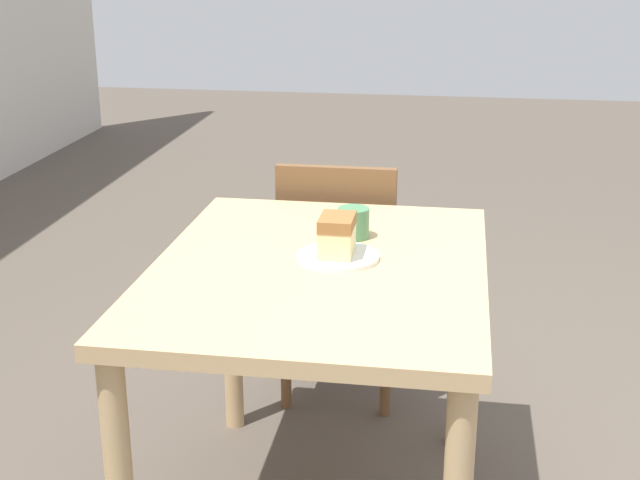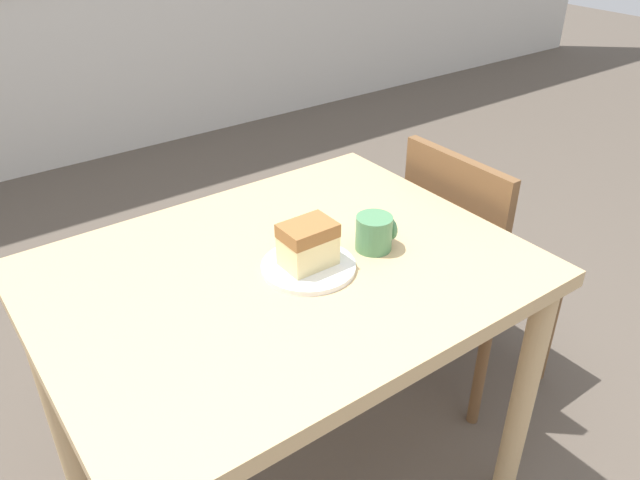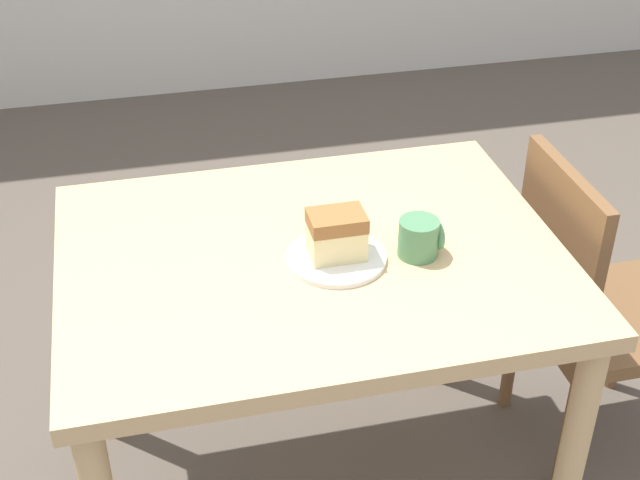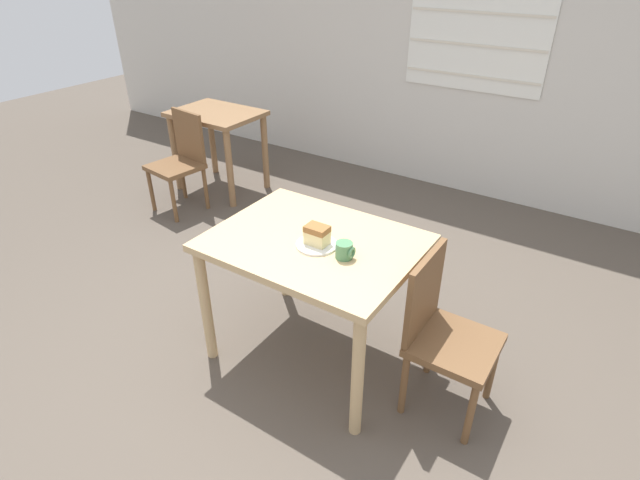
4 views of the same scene
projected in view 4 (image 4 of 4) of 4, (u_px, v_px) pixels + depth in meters
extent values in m
plane|color=brown|center=(278.00, 386.00, 2.74)|extent=(14.00, 14.00, 0.00)
cube|color=beige|center=(491.00, 39.00, 4.19)|extent=(10.00, 0.06, 2.80)
cube|color=beige|center=(470.00, 76.00, 4.37)|extent=(1.19, 0.01, 0.02)
cube|color=beige|center=(475.00, 45.00, 4.24)|extent=(1.19, 0.01, 0.02)
cube|color=beige|center=(480.00, 12.00, 4.11)|extent=(1.19, 0.01, 0.02)
cube|color=tan|center=(314.00, 243.00, 2.59)|extent=(1.07, 0.82, 0.04)
cylinder|color=tan|center=(206.00, 306.00, 2.76)|extent=(0.06, 0.06, 0.73)
cylinder|color=tan|center=(357.00, 378.00, 2.30)|extent=(0.06, 0.06, 0.73)
cylinder|color=tan|center=(284.00, 249.00, 3.28)|extent=(0.06, 0.06, 0.73)
cylinder|color=tan|center=(421.00, 298.00, 2.82)|extent=(0.06, 0.06, 0.73)
cube|color=olive|center=(216.00, 114.00, 4.58)|extent=(0.80, 0.60, 0.04)
cylinder|color=olive|center=(175.00, 154.00, 4.76)|extent=(0.06, 0.06, 0.72)
cylinder|color=olive|center=(230.00, 169.00, 4.43)|extent=(0.06, 0.06, 0.72)
cylinder|color=olive|center=(212.00, 139.00, 5.12)|extent=(0.06, 0.06, 0.72)
cylinder|color=olive|center=(265.00, 152.00, 4.79)|extent=(0.06, 0.06, 0.72)
cube|color=brown|center=(455.00, 345.00, 2.42)|extent=(0.40, 0.40, 0.04)
cylinder|color=brown|center=(470.00, 414.00, 2.33)|extent=(0.04, 0.04, 0.39)
cylinder|color=brown|center=(492.00, 370.00, 2.58)|extent=(0.04, 0.04, 0.39)
cylinder|color=brown|center=(404.00, 384.00, 2.49)|extent=(0.04, 0.04, 0.39)
cylinder|color=brown|center=(430.00, 345.00, 2.74)|extent=(0.04, 0.04, 0.39)
cube|color=brown|center=(424.00, 293.00, 2.39)|extent=(0.03, 0.38, 0.43)
cube|color=brown|center=(175.00, 167.00, 4.35)|extent=(0.45, 0.45, 0.04)
cylinder|color=brown|center=(151.00, 190.00, 4.44)|extent=(0.04, 0.04, 0.39)
cylinder|color=brown|center=(174.00, 201.00, 4.25)|extent=(0.04, 0.04, 0.39)
cylinder|color=brown|center=(183.00, 179.00, 4.66)|extent=(0.04, 0.04, 0.39)
cylinder|color=brown|center=(206.00, 189.00, 4.47)|extent=(0.04, 0.04, 0.39)
cube|color=brown|center=(189.00, 136.00, 4.35)|extent=(0.38, 0.08, 0.43)
cylinder|color=white|center=(317.00, 245.00, 2.53)|extent=(0.21, 0.21, 0.01)
cube|color=beige|center=(317.00, 238.00, 2.51)|extent=(0.11, 0.08, 0.07)
cube|color=#936033|center=(317.00, 229.00, 2.48)|extent=(0.12, 0.08, 0.03)
cylinder|color=#4C8456|center=(344.00, 250.00, 2.42)|extent=(0.09, 0.09, 0.08)
torus|color=#4C8456|center=(352.00, 253.00, 2.40)|extent=(0.02, 0.06, 0.06)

